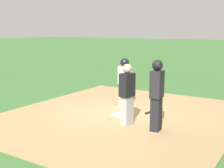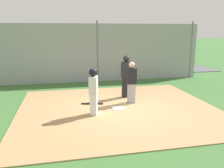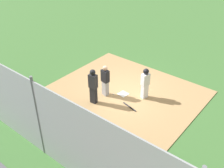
# 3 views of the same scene
# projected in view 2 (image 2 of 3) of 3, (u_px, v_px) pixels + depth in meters

# --- Properties ---
(ground_plane) EXTENTS (140.00, 140.00, 0.00)m
(ground_plane) POSITION_uv_depth(u_px,v_px,m) (118.00, 109.00, 8.67)
(ground_plane) COLOR #3D6B33
(dirt_infield) EXTENTS (7.20, 6.40, 0.03)m
(dirt_infield) POSITION_uv_depth(u_px,v_px,m) (118.00, 109.00, 8.67)
(dirt_infield) COLOR #A88456
(dirt_infield) RESTS_ON ground_plane
(home_plate) EXTENTS (0.48, 0.48, 0.02)m
(home_plate) POSITION_uv_depth(u_px,v_px,m) (118.00, 108.00, 8.66)
(home_plate) COLOR white
(home_plate) RESTS_ON dirt_infield
(catcher) EXTENTS (0.42, 0.32, 1.63)m
(catcher) POSITION_uv_depth(u_px,v_px,m) (132.00, 82.00, 9.17)
(catcher) COLOR #9E9EA3
(catcher) RESTS_ON dirt_infield
(umpire) EXTENTS (0.40, 0.29, 1.79)m
(umpire) POSITION_uv_depth(u_px,v_px,m) (126.00, 75.00, 9.96)
(umpire) COLOR black
(umpire) RESTS_ON dirt_infield
(runner) EXTENTS (0.36, 0.44, 1.60)m
(runner) POSITION_uv_depth(u_px,v_px,m) (93.00, 89.00, 7.86)
(runner) COLOR silver
(runner) RESTS_ON dirt_infield
(baseball_bat) EXTENTS (0.85, 0.24, 0.06)m
(baseball_bat) POSITION_uv_depth(u_px,v_px,m) (92.00, 104.00, 9.13)
(baseball_bat) COLOR black
(baseball_bat) RESTS_ON dirt_infield
(baseball) EXTENTS (0.07, 0.07, 0.07)m
(baseball) POSITION_uv_depth(u_px,v_px,m) (125.00, 104.00, 9.06)
(baseball) COLOR white
(baseball) RESTS_ON dirt_infield
(backstop_fence) EXTENTS (12.00, 0.10, 3.35)m
(backstop_fence) POSITION_uv_depth(u_px,v_px,m) (97.00, 53.00, 13.05)
(backstop_fence) COLOR #93999E
(backstop_fence) RESTS_ON ground_plane
(parking_lot) EXTENTS (18.00, 5.20, 0.04)m
(parking_lot) POSITION_uv_depth(u_px,v_px,m) (90.00, 70.00, 17.17)
(parking_lot) COLOR #515156
(parking_lot) RESTS_ON ground_plane
(parked_car_blue) EXTENTS (4.26, 2.00, 1.28)m
(parked_car_blue) POSITION_uv_depth(u_px,v_px,m) (96.00, 61.00, 17.25)
(parked_car_blue) COLOR #28428C
(parked_car_blue) RESTS_ON parking_lot
(parked_car_red) EXTENTS (4.21, 1.89, 1.28)m
(parked_car_red) POSITION_uv_depth(u_px,v_px,m) (49.00, 63.00, 16.25)
(parked_car_red) COLOR maroon
(parked_car_red) RESTS_ON parking_lot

